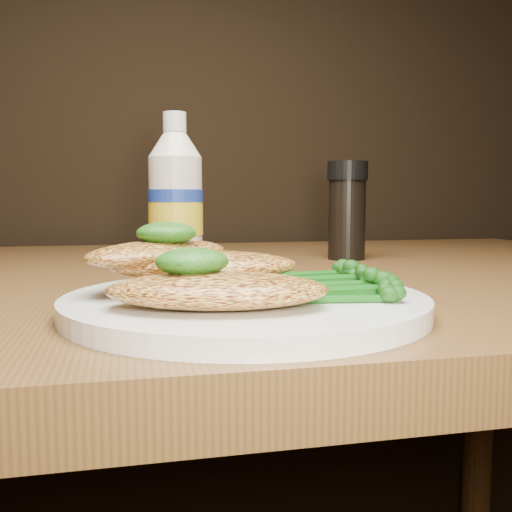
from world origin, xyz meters
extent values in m
cylinder|color=white|center=(-0.07, 0.79, 0.76)|extent=(0.26, 0.26, 0.01)
ellipsoid|color=gold|center=(-0.09, 0.74, 0.77)|extent=(0.15, 0.10, 0.02)
ellipsoid|color=gold|center=(-0.09, 0.81, 0.78)|extent=(0.15, 0.09, 0.02)
ellipsoid|color=gold|center=(-0.12, 0.83, 0.79)|extent=(0.14, 0.13, 0.02)
ellipsoid|color=black|center=(-0.11, 0.75, 0.79)|extent=(0.06, 0.06, 0.02)
ellipsoid|color=black|center=(-0.12, 0.83, 0.81)|extent=(0.05, 0.05, 0.02)
camera|label=1|loc=(-0.15, 0.39, 0.83)|focal=40.35mm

